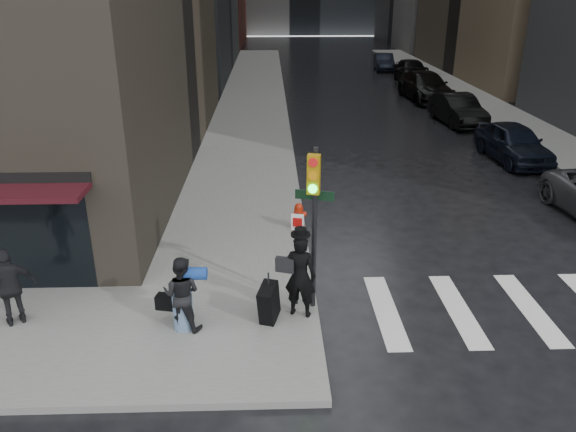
% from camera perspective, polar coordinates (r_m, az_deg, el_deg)
% --- Properties ---
extents(ground, '(140.00, 140.00, 0.00)m').
position_cam_1_polar(ground, '(11.59, -6.73, -12.46)').
color(ground, black).
rests_on(ground, ground).
extents(sidewalk_left, '(4.00, 50.00, 0.15)m').
position_cam_1_polar(sidewalk_left, '(37.06, -3.51, 12.30)').
color(sidewalk_left, slate).
rests_on(sidewalk_left, ground).
extents(sidewalk_right, '(3.00, 50.00, 0.15)m').
position_cam_1_polar(sidewalk_right, '(39.10, 17.15, 11.90)').
color(sidewalk_right, slate).
rests_on(sidewalk_right, ground).
extents(crosswalk, '(8.50, 3.00, 0.01)m').
position_cam_1_polar(crosswalk, '(13.97, 26.35, -8.31)').
color(crosswalk, silver).
rests_on(crosswalk, ground).
extents(man_overcoat, '(1.29, 0.94, 2.02)m').
position_cam_1_polar(man_overcoat, '(11.58, 0.58, -6.52)').
color(man_overcoat, black).
rests_on(man_overcoat, ground).
extents(man_jeans, '(1.11, 0.77, 1.59)m').
position_cam_1_polar(man_jeans, '(11.41, -10.77, -7.73)').
color(man_jeans, black).
rests_on(man_jeans, ground).
extents(man_greycoat, '(1.05, 0.85, 1.67)m').
position_cam_1_polar(man_greycoat, '(12.64, -26.34, -6.49)').
color(man_greycoat, black).
rests_on(man_greycoat, ground).
extents(traffic_light, '(0.87, 0.51, 3.54)m').
position_cam_1_polar(traffic_light, '(11.27, 2.49, 0.72)').
color(traffic_light, black).
rests_on(traffic_light, ground).
extents(fire_hydrant, '(0.45, 0.34, 0.77)m').
position_cam_1_polar(fire_hydrant, '(15.91, 1.09, -0.13)').
color(fire_hydrant, '#9D1D09').
rests_on(fire_hydrant, ground).
extents(parked_car_1, '(2.03, 4.53, 1.51)m').
position_cam_1_polar(parked_car_1, '(24.32, 21.93, 6.94)').
color(parked_car_1, black).
rests_on(parked_car_1, ground).
extents(parked_car_2, '(1.98, 4.66, 1.50)m').
position_cam_1_polar(parked_car_2, '(30.12, 16.84, 10.32)').
color(parked_car_2, black).
rests_on(parked_car_2, ground).
extents(parked_car_3, '(2.69, 5.83, 1.65)m').
position_cam_1_polar(parked_car_3, '(36.19, 13.80, 12.67)').
color(parked_car_3, black).
rests_on(parked_car_3, ground).
extents(parked_car_4, '(2.12, 4.97, 1.68)m').
position_cam_1_polar(parked_car_4, '(42.53, 12.45, 14.19)').
color(parked_car_4, black).
rests_on(parked_car_4, ground).
extents(parked_car_5, '(1.76, 4.15, 1.33)m').
position_cam_1_polar(parked_car_5, '(48.64, 9.72, 15.17)').
color(parked_car_5, black).
rests_on(parked_car_5, ground).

